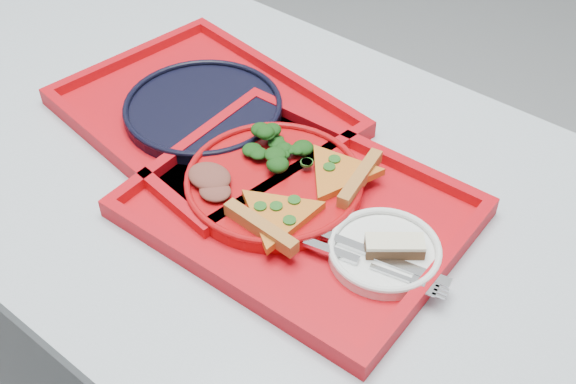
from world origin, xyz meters
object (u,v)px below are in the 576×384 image
object	(u,v)px
dessert_bar	(395,246)
navy_plate	(203,110)
dinner_plate	(274,184)
tray_main	(299,212)
tray_far	(204,117)

from	to	relation	value
dessert_bar	navy_plate	bearing A→B (deg)	131.53
dinner_plate	navy_plate	bearing A→B (deg)	162.43
dinner_plate	dessert_bar	distance (m)	0.21
dinner_plate	tray_main	bearing A→B (deg)	-10.30
navy_plate	dinner_plate	bearing A→B (deg)	-17.57
dessert_bar	tray_far	bearing A→B (deg)	131.53
tray_main	dinner_plate	xyz separation A→B (m)	(-0.05, 0.01, 0.02)
dinner_plate	dessert_bar	xyz separation A→B (m)	(0.21, -0.00, 0.02)
navy_plate	tray_main	bearing A→B (deg)	-16.09
tray_main	navy_plate	bearing A→B (deg)	162.19
tray_far	dinner_plate	distance (m)	0.22
tray_main	dinner_plate	world-z (taller)	dinner_plate
dinner_plate	dessert_bar	size ratio (longest dim) A/B	3.27
tray_far	dessert_bar	size ratio (longest dim) A/B	5.67
navy_plate	dessert_bar	distance (m)	0.42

